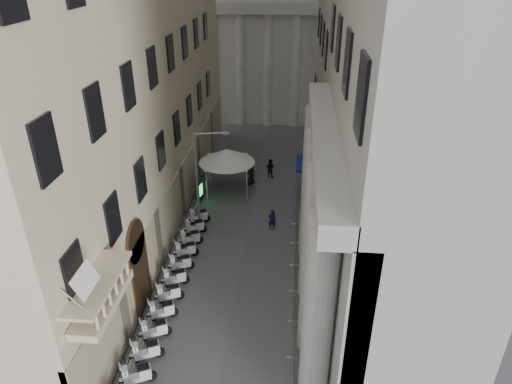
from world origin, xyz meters
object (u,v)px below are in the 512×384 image
Objects in this scene: security_tent at (229,157)px; pedestrian_a at (272,220)px; street_lamp at (200,174)px; info_kiosk at (200,192)px; pedestrian_b at (270,168)px.

security_tent reaches higher than pedestrian_a.
info_kiosk is at bearing 92.71° from street_lamp.
street_lamp reaches higher than security_tent.
security_tent is 4.94m from pedestrian_b.
pedestrian_a is (4.92, 0.29, -3.50)m from street_lamp.
security_tent is 2.89× the size of pedestrian_a.
security_tent reaches higher than pedestrian_b.
street_lamp is at bearing -13.95° from pedestrian_a.
street_lamp reaches higher than pedestrian_a.
info_kiosk is at bearing 60.64° from pedestrian_b.
street_lamp is at bearing -65.11° from info_kiosk.
security_tent is at bearing 61.39° from pedestrian_b.
pedestrian_b is (-0.67, 8.62, 0.07)m from pedestrian_a.
info_kiosk reaches higher than pedestrian_a.
security_tent is 2.71× the size of info_kiosk.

